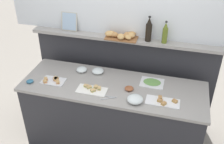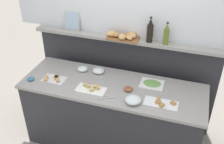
{
  "view_description": "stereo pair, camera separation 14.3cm",
  "coord_description": "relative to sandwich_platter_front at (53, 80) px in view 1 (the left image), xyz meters",
  "views": [
    {
      "loc": [
        0.68,
        -2.54,
        2.78
      ],
      "look_at": [
        -0.04,
        0.1,
        1.06
      ],
      "focal_mm": 43.13,
      "sensor_mm": 36.0,
      "label": 1
    },
    {
      "loc": [
        0.82,
        -2.5,
        2.78
      ],
      "look_at": [
        -0.04,
        0.1,
        1.06
      ],
      "focal_mm": 43.13,
      "sensor_mm": 36.0,
      "label": 2
    }
  ],
  "objects": [
    {
      "name": "glass_bowl_small",
      "position": [
        1.04,
        -0.13,
        0.02
      ],
      "size": [
        0.18,
        0.18,
        0.07
      ],
      "color": "silver",
      "rests_on": "buffet_counter"
    },
    {
      "name": "bread_basket",
      "position": [
        0.72,
        0.57,
        0.44
      ],
      "size": [
        0.43,
        0.28,
        0.08
      ],
      "color": "brown",
      "rests_on": "back_ledge_unit"
    },
    {
      "name": "condiment_bowl_cream",
      "position": [
        0.93,
        0.07,
        0.01
      ],
      "size": [
        0.11,
        0.11,
        0.04
      ],
      "primitive_type": "ellipsoid",
      "color": "brown",
      "rests_on": "buffet_counter"
    },
    {
      "name": "framed_picture",
      "position": [
        -0.0,
        0.62,
        0.52
      ],
      "size": [
        0.22,
        0.07,
        0.25
      ],
      "color": "#B2AD9E",
      "rests_on": "back_ledge_unit"
    },
    {
      "name": "glass_bowl_medium",
      "position": [
        0.47,
        0.33,
        0.02
      ],
      "size": [
        0.15,
        0.15,
        0.06
      ],
      "color": "silver",
      "rests_on": "buffet_counter"
    },
    {
      "name": "glass_bowl_large",
      "position": [
        0.26,
        0.31,
        0.01
      ],
      "size": [
        0.14,
        0.14,
        0.06
      ],
      "color": "silver",
      "rests_on": "buffet_counter"
    },
    {
      "name": "olive_oil_bottle",
      "position": [
        1.24,
        0.57,
        0.52
      ],
      "size": [
        0.06,
        0.06,
        0.28
      ],
      "color": "#56661E",
      "rests_on": "back_ledge_unit"
    },
    {
      "name": "sandwich_platter_front",
      "position": [
        0.0,
        0.0,
        0.0
      ],
      "size": [
        0.28,
        0.19,
        0.04
      ],
      "color": "silver",
      "rests_on": "buffet_counter"
    },
    {
      "name": "serving_tongs",
      "position": [
        0.75,
        -0.13,
        -0.01
      ],
      "size": [
        0.19,
        0.09,
        0.01
      ],
      "color": "#B7BABF",
      "rests_on": "buffet_counter"
    },
    {
      "name": "cold_cuts_platter",
      "position": [
        1.17,
        0.28,
        -0.0
      ],
      "size": [
        0.28,
        0.23,
        0.02
      ],
      "color": "white",
      "rests_on": "buffet_counter"
    },
    {
      "name": "back_ledge_unit",
      "position": [
        0.73,
        0.66,
        -0.24
      ],
      "size": [
        2.45,
        0.22,
        1.35
      ],
      "color": "#2D2D33",
      "rests_on": "ground_plane"
    },
    {
      "name": "condiment_bowl_dark",
      "position": [
        -0.26,
        -0.09,
        0.0
      ],
      "size": [
        0.09,
        0.09,
        0.03
      ],
      "primitive_type": "ellipsoid",
      "color": "teal",
      "rests_on": "buffet_counter"
    },
    {
      "name": "ground_plane",
      "position": [
        0.73,
        0.71,
        -0.95
      ],
      "size": [
        12.0,
        12.0,
        0.0
      ],
      "primitive_type": "plane",
      "color": "gray"
    },
    {
      "name": "sandwich_platter_rear",
      "position": [
        0.52,
        -0.05,
        -0.0
      ],
      "size": [
        0.35,
        0.18,
        0.04
      ],
      "color": "white",
      "rests_on": "buffet_counter"
    },
    {
      "name": "buffet_counter",
      "position": [
        0.73,
        0.11,
        -0.48
      ],
      "size": [
        2.21,
        0.76,
        0.93
      ],
      "color": "#2D2D33",
      "rests_on": "ground_plane"
    },
    {
      "name": "wine_bottle_dark",
      "position": [
        1.05,
        0.57,
        0.54
      ],
      "size": [
        0.08,
        0.08,
        0.32
      ],
      "color": "black",
      "rests_on": "back_ledge_unit"
    },
    {
      "name": "sandwich_platter_side",
      "position": [
        1.34,
        -0.06,
        -0.0
      ],
      "size": [
        0.37,
        0.17,
        0.04
      ],
      "color": "white",
      "rests_on": "buffet_counter"
    }
  ]
}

